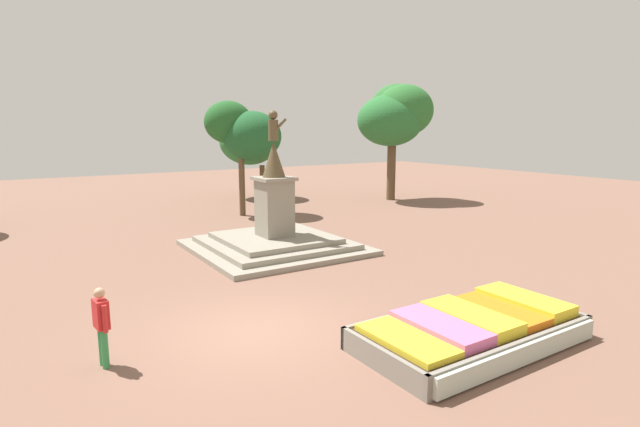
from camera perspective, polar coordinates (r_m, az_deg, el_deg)
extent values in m
plane|color=brown|center=(11.57, -7.62, -13.28)|extent=(82.15, 82.15, 0.00)
cube|color=#38281C|center=(11.32, 16.73, -12.94)|extent=(4.76, 2.31, 0.44)
cube|color=gray|center=(10.66, 21.75, -14.60)|extent=(4.95, 0.13, 0.48)
cube|color=gray|center=(12.05, 12.36, -11.22)|extent=(4.95, 0.13, 0.48)
cube|color=gray|center=(9.73, 7.02, -16.36)|extent=(0.12, 2.48, 0.48)
cube|color=gray|center=(13.16, 23.72, -10.03)|extent=(0.12, 2.48, 0.48)
cube|color=yellow|center=(9.99, 9.80, -14.06)|extent=(0.92, 2.08, 0.12)
cube|color=#D86699|center=(10.56, 13.54, -12.53)|extent=(0.92, 2.08, 0.22)
cube|color=yellow|center=(11.19, 16.82, -11.30)|extent=(0.92, 2.08, 0.25)
cube|color=orange|center=(11.88, 19.70, -10.44)|extent=(0.92, 2.08, 0.16)
cube|color=yellow|center=(12.57, 22.28, -9.27)|extent=(0.92, 2.08, 0.25)
cube|color=#B2BCAD|center=(10.63, 21.98, -14.67)|extent=(4.70, 0.23, 0.40)
cube|color=gray|center=(18.76, -5.15, -3.87)|extent=(5.72, 5.72, 0.18)
cube|color=gray|center=(18.71, -5.16, -3.33)|extent=(4.76, 4.76, 0.18)
cube|color=gray|center=(18.67, -5.17, -2.78)|extent=(3.79, 3.79, 0.18)
cube|color=gray|center=(18.46, -5.22, 0.62)|extent=(1.12, 1.12, 2.06)
cube|color=gray|center=(18.32, -5.28, 3.99)|extent=(1.32, 1.32, 0.12)
cone|color=brown|center=(18.26, -5.31, 6.21)|extent=(0.84, 0.84, 1.30)
cylinder|color=brown|center=(18.22, -5.36, 9.44)|extent=(0.36, 0.36, 0.76)
sphere|color=brown|center=(18.23, -5.39, 11.15)|extent=(0.33, 0.33, 0.33)
cylinder|color=brown|center=(18.15, -4.69, 9.92)|extent=(0.47, 0.47, 0.58)
cylinder|color=#338C4C|center=(10.59, -23.37, -14.00)|extent=(0.13, 0.13, 0.78)
cylinder|color=#338C4C|center=(10.75, -23.64, -13.66)|extent=(0.13, 0.13, 0.78)
cube|color=red|center=(10.43, -23.76, -10.45)|extent=(0.26, 0.40, 0.55)
cylinder|color=red|center=(10.22, -23.37, -11.00)|extent=(0.09, 0.09, 0.53)
cylinder|color=red|center=(10.65, -24.11, -10.20)|extent=(0.09, 0.09, 0.53)
sphere|color=tan|center=(10.30, -23.92, -8.31)|extent=(0.20, 0.20, 0.20)
cylinder|color=brown|center=(31.69, 8.14, 4.64)|extent=(0.54, 0.54, 3.40)
ellipsoid|color=#316932|center=(32.19, 8.60, 11.59)|extent=(3.38, 2.87, 3.25)
ellipsoid|color=#2C6C2F|center=(31.50, 9.60, 11.56)|extent=(3.69, 3.38, 3.12)
ellipsoid|color=#2A6D33|center=(31.15, 8.02, 10.50)|extent=(4.10, 3.81, 3.11)
cylinder|color=brown|center=(32.37, -6.60, 3.63)|extent=(0.33, 0.33, 2.11)
ellipsoid|color=#306832|center=(31.73, -7.68, 8.12)|extent=(2.76, 2.74, 2.65)
ellipsoid|color=#2B6E33|center=(32.31, -8.11, 8.22)|extent=(3.70, 4.00, 3.04)
cylinder|color=brown|center=(25.96, -8.91, 3.29)|extent=(0.30, 0.30, 3.23)
ellipsoid|color=#20582C|center=(26.02, -7.77, 8.76)|extent=(2.98, 3.07, 2.54)
ellipsoid|color=#235C27|center=(26.17, -10.42, 10.23)|extent=(2.49, 2.12, 2.15)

